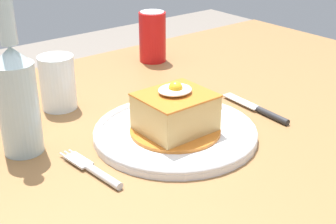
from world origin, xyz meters
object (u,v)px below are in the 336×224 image
fork (95,171)px  beer_bottle_clear (17,95)px  knife (263,111)px  soda_can (152,37)px  drinking_glass (58,86)px  main_plate (175,132)px

fork → beer_bottle_clear: (-0.05, 0.14, 0.09)m
knife → soda_can: (0.03, 0.39, 0.06)m
drinking_glass → beer_bottle_clear: bearing=-136.1°
fork → soda_can: (0.39, 0.37, 0.06)m
main_plate → drinking_glass: 0.26m
fork → drinking_glass: drinking_glass is taller
soda_can → beer_bottle_clear: size_ratio=0.47×
main_plate → knife: bearing=-9.8°
main_plate → soda_can: bearing=58.5°
knife → drinking_glass: bearing=136.9°
knife → drinking_glass: (-0.29, 0.27, 0.04)m
drinking_glass → soda_can: bearing=20.3°
soda_can → beer_bottle_clear: beer_bottle_clear is taller
main_plate → beer_bottle_clear: size_ratio=1.06×
drinking_glass → knife: bearing=-43.1°
main_plate → fork: size_ratio=1.99×
fork → drinking_glass: 0.27m
soda_can → beer_bottle_clear: (-0.44, -0.24, 0.04)m
main_plate → drinking_glass: size_ratio=2.68×
knife → drinking_glass: drinking_glass is taller
main_plate → drinking_glass: (-0.10, 0.24, 0.04)m
knife → soda_can: bearing=86.0°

